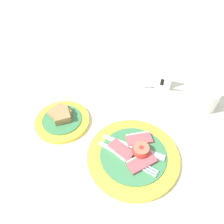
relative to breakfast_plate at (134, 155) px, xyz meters
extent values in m
plane|color=beige|center=(-0.05, 0.00, -0.01)|extent=(3.00, 3.00, 0.00)
cylinder|color=yellow|center=(0.00, 0.00, 0.00)|extent=(0.26, 0.26, 0.01)
cylinder|color=#3D7F4C|center=(0.00, 0.00, 0.00)|extent=(0.19, 0.19, 0.00)
cube|color=#BC5156|center=(0.03, -0.02, 0.01)|extent=(0.07, 0.09, 0.01)
cube|color=beige|center=(0.02, -0.01, 0.01)|extent=(0.05, 0.07, 0.01)
cube|color=#BC5156|center=(-0.01, 0.05, 0.01)|extent=(0.08, 0.08, 0.01)
cube|color=beige|center=(-0.02, 0.06, 0.01)|extent=(0.06, 0.06, 0.01)
cube|color=#BC5156|center=(-0.04, -0.01, 0.01)|extent=(0.08, 0.05, 0.01)
cube|color=beige|center=(-0.04, -0.02, 0.01)|extent=(0.07, 0.03, 0.01)
ellipsoid|color=red|center=(0.02, 0.01, 0.02)|extent=(0.05, 0.05, 0.03)
cylinder|color=#DB664C|center=(0.02, 0.01, 0.03)|extent=(0.04, 0.04, 0.00)
cube|color=silver|center=(-0.05, -0.02, 0.01)|extent=(0.11, 0.02, 0.00)
cube|color=silver|center=(0.02, -0.02, 0.01)|extent=(0.03, 0.02, 0.00)
cube|color=silver|center=(0.06, -0.03, 0.01)|extent=(0.04, 0.01, 0.00)
cube|color=silver|center=(0.06, -0.03, 0.01)|extent=(0.04, 0.01, 0.00)
cube|color=silver|center=(0.06, -0.02, 0.01)|extent=(0.04, 0.01, 0.00)
cube|color=silver|center=(-0.05, 0.01, 0.01)|extent=(0.11, 0.02, 0.00)
cube|color=#9EA0A5|center=(0.04, 0.02, 0.01)|extent=(0.08, 0.03, 0.00)
cylinder|color=yellow|center=(-0.26, 0.01, 0.00)|extent=(0.18, 0.18, 0.01)
cylinder|color=#3D7F4C|center=(-0.26, 0.01, 0.00)|extent=(0.13, 0.13, 0.00)
cube|color=#9E7A4C|center=(-0.26, 0.01, 0.02)|extent=(0.08, 0.08, 0.02)
cube|color=#9E7A4C|center=(-0.27, 0.02, 0.02)|extent=(0.07, 0.07, 0.02)
cylinder|color=white|center=(0.12, 0.30, 0.03)|extent=(0.09, 0.09, 0.07)
cylinder|color=white|center=(0.12, 0.30, 0.06)|extent=(0.07, 0.07, 0.01)
cube|color=white|center=(-0.03, 0.31, 0.03)|extent=(0.06, 0.03, 0.07)
cube|color=white|center=(-0.04, 0.33, 0.03)|extent=(0.06, 0.03, 0.07)
cube|color=black|center=(-0.03, 0.31, 0.03)|extent=(0.01, 0.01, 0.04)
cube|color=silver|center=(-0.20, 0.28, -0.01)|extent=(0.11, 0.03, 0.01)
ellipsoid|color=silver|center=(-0.09, 0.30, 0.00)|extent=(0.07, 0.04, 0.01)
camera|label=1|loc=(0.11, -0.32, 0.54)|focal=35.00mm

